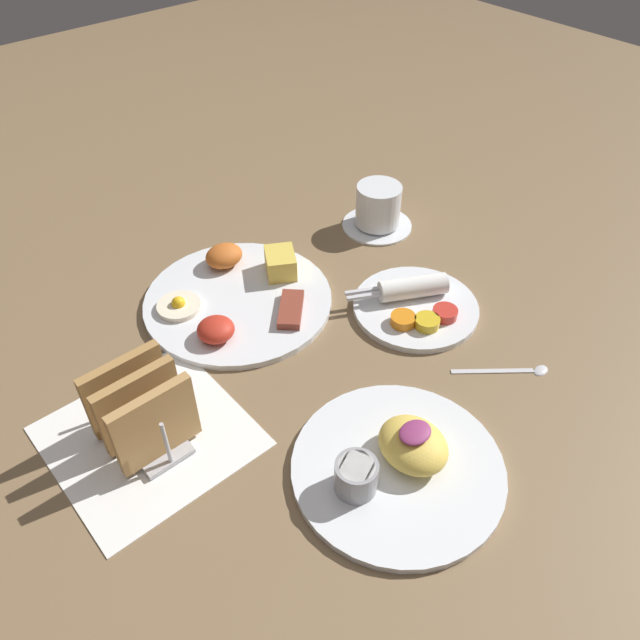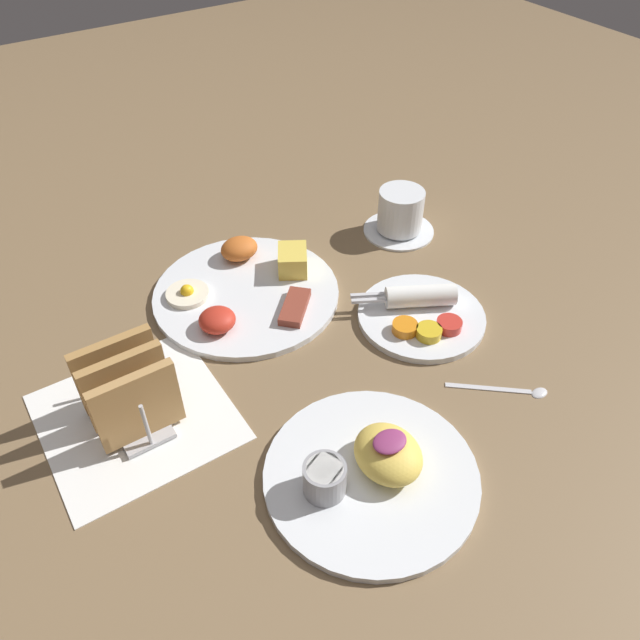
{
  "view_description": "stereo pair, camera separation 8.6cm",
  "coord_description": "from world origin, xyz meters",
  "px_view_note": "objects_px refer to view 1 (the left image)",
  "views": [
    {
      "loc": [
        -0.35,
        -0.45,
        0.61
      ],
      "look_at": [
        0.07,
        0.03,
        0.03
      ],
      "focal_mm": 35.0,
      "sensor_mm": 36.0,
      "label": 1
    },
    {
      "loc": [
        -0.28,
        -0.5,
        0.61
      ],
      "look_at": [
        0.07,
        0.03,
        0.03
      ],
      "focal_mm": 35.0,
      "sensor_mm": 36.0,
      "label": 2
    }
  ],
  "objects_px": {
    "plate_condiments": "(415,304)",
    "plate_foreground": "(398,463)",
    "coffee_cup": "(378,209)",
    "toast_rack": "(141,409)",
    "plate_breakfast": "(238,295)"
  },
  "relations": [
    {
      "from": "plate_condiments",
      "to": "plate_foreground",
      "type": "bearing_deg",
      "value": -141.5
    },
    {
      "from": "plate_foreground",
      "to": "coffee_cup",
      "type": "bearing_deg",
      "value": 47.89
    },
    {
      "from": "plate_condiments",
      "to": "toast_rack",
      "type": "height_order",
      "value": "toast_rack"
    },
    {
      "from": "plate_foreground",
      "to": "coffee_cup",
      "type": "relative_size",
      "value": 2.04
    },
    {
      "from": "plate_condiments",
      "to": "toast_rack",
      "type": "xyz_separation_m",
      "value": [
        -0.41,
        0.05,
        0.04
      ]
    },
    {
      "from": "plate_breakfast",
      "to": "plate_condiments",
      "type": "height_order",
      "value": "plate_breakfast"
    },
    {
      "from": "plate_condiments",
      "to": "plate_breakfast",
      "type": "bearing_deg",
      "value": 134.7
    },
    {
      "from": "toast_rack",
      "to": "coffee_cup",
      "type": "height_order",
      "value": "toast_rack"
    },
    {
      "from": "plate_breakfast",
      "to": "plate_condiments",
      "type": "relative_size",
      "value": 1.52
    },
    {
      "from": "plate_foreground",
      "to": "toast_rack",
      "type": "relative_size",
      "value": 2.11
    },
    {
      "from": "plate_breakfast",
      "to": "toast_rack",
      "type": "relative_size",
      "value": 2.4
    },
    {
      "from": "plate_foreground",
      "to": "toast_rack",
      "type": "height_order",
      "value": "toast_rack"
    },
    {
      "from": "plate_breakfast",
      "to": "coffee_cup",
      "type": "distance_m",
      "value": 0.3
    },
    {
      "from": "coffee_cup",
      "to": "plate_condiments",
      "type": "bearing_deg",
      "value": -120.14
    },
    {
      "from": "coffee_cup",
      "to": "toast_rack",
      "type": "bearing_deg",
      "value": -165.07
    }
  ]
}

